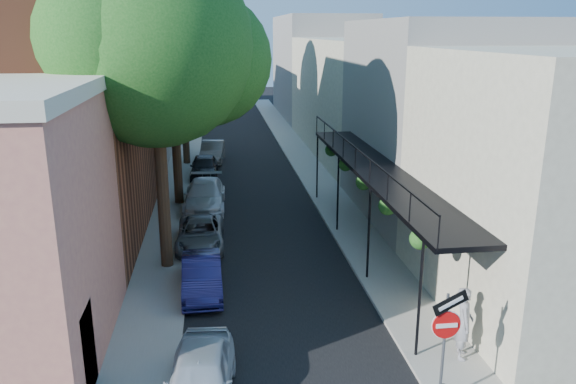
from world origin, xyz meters
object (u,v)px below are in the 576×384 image
object	(u,v)px
oak_near	(168,50)
parked_car_e	(204,167)
parked_car_b	(202,276)
sign_post	(446,329)
oak_far	(188,35)
parked_car_c	(201,234)
parked_car_f	(213,152)
oak_mid	(180,63)
parked_car_a	(200,378)
parked_car_d	(205,196)
pedestrian	(464,323)

from	to	relation	value
oak_near	parked_car_e	distance (m)	14.92
parked_car_b	parked_car_e	xyz separation A→B (m)	(-0.13, 15.53, 0.07)
sign_post	oak_far	distance (m)	27.80
parked_car_c	parked_car_f	bearing A→B (deg)	88.98
parked_car_c	oak_mid	bearing A→B (deg)	98.26
parked_car_b	parked_car_a	bearing A→B (deg)	-90.98
oak_far	parked_car_c	xyz separation A→B (m)	(0.75, -15.31, -7.69)
oak_near	parked_car_b	size ratio (longest dim) A/B	3.09
sign_post	parked_car_d	world-z (taller)	sign_post
oak_far	parked_car_c	bearing A→B (deg)	-87.18
oak_mid	oak_near	bearing A→B (deg)	-89.63
parked_car_b	parked_car_c	world-z (taller)	parked_car_b
parked_car_e	pedestrian	distance (m)	21.73
oak_mid	parked_car_f	world-z (taller)	oak_mid
parked_car_e	oak_mid	bearing A→B (deg)	-98.07
oak_near	pedestrian	bearing A→B (deg)	-43.79
oak_far	parked_car_e	world-z (taller)	oak_far
parked_car_b	parked_car_d	distance (m)	9.31
oak_mid	parked_car_c	size ratio (longest dim) A/B	2.50
parked_car_a	pedestrian	xyz separation A→B (m)	(6.87, 0.90, 0.46)
parked_car_a	parked_car_d	bearing A→B (deg)	94.93
pedestrian	parked_car_c	bearing A→B (deg)	55.05
sign_post	pedestrian	bearing A→B (deg)	53.82
oak_far	parked_car_d	size ratio (longest dim) A/B	2.47
parked_car_e	parked_car_a	bearing A→B (deg)	-88.38
pedestrian	parked_car_e	bearing A→B (deg)	36.53
oak_near	oak_far	world-z (taller)	oak_far
parked_car_f	oak_far	bearing A→B (deg)	-156.78
sign_post	oak_far	world-z (taller)	oak_far
oak_near	parked_car_b	distance (m)	7.73
oak_near	parked_car_a	world-z (taller)	oak_near
oak_far	parked_car_a	bearing A→B (deg)	-87.86
oak_far	oak_near	bearing A→B (deg)	-90.04
parked_car_b	pedestrian	bearing A→B (deg)	-37.55
pedestrian	oak_far	bearing A→B (deg)	35.25
parked_car_c	parked_car_f	size ratio (longest dim) A/B	0.98
parked_car_a	parked_car_d	distance (m)	15.23
parked_car_a	parked_car_f	distance (m)	25.83
oak_far	pedestrian	size ratio (longest dim) A/B	5.95
oak_mid	oak_far	world-z (taller)	oak_far
sign_post	parked_car_b	bearing A→B (deg)	129.61
parked_car_f	oak_near	bearing A→B (deg)	-89.34
sign_post	parked_car_b	xyz separation A→B (m)	(-5.63, 6.80, -1.43)
oak_near	pedestrian	size ratio (longest dim) A/B	5.71
parked_car_d	oak_mid	bearing A→B (deg)	131.24
sign_post	parked_car_d	xyz separation A→B (m)	(-5.64, 16.11, -1.34)
parked_car_c	pedestrian	bearing A→B (deg)	-51.69
parked_car_b	parked_car_f	distance (m)	19.91
parked_car_e	parked_car_c	bearing A→B (deg)	-88.90
oak_near	oak_far	bearing A→B (deg)	89.96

